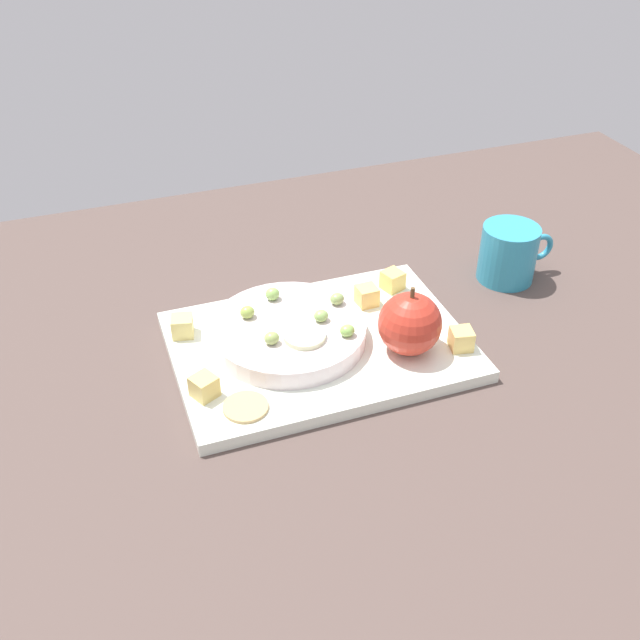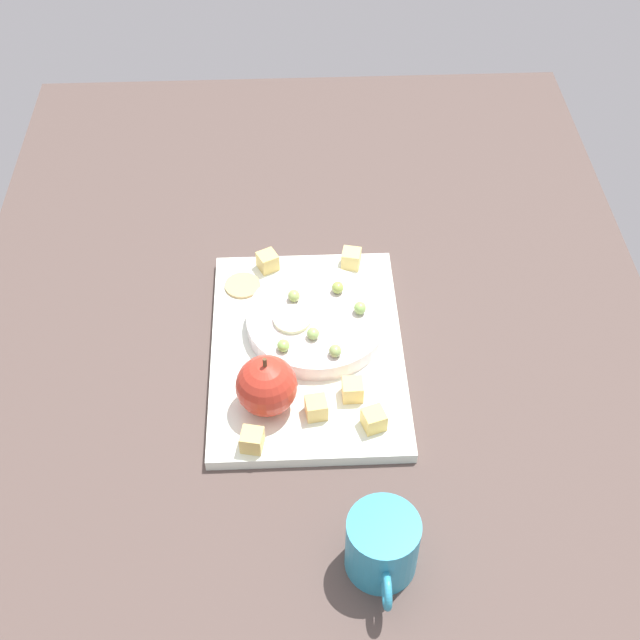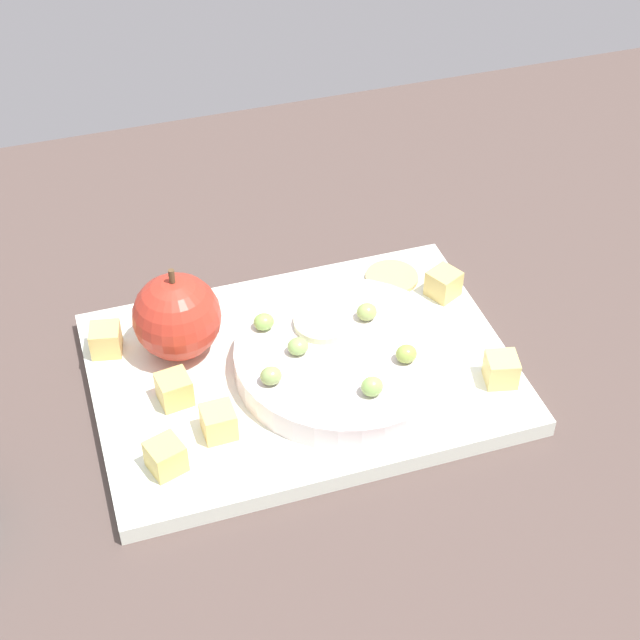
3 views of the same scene
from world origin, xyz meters
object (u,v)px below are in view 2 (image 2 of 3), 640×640
Objects in this scene: grape_2 at (283,346)px; cup at (382,546)px; grape_1 at (311,334)px; cheese_cube_1 at (374,419)px; apple_whole at (267,386)px; grape_4 at (338,288)px; cracker_0 at (243,285)px; apple_slice_0 at (292,319)px; grape_5 at (294,296)px; cheese_cube_0 at (353,390)px; cheese_cube_3 at (318,408)px; cheese_cube_2 at (268,261)px; serving_dish at (317,321)px; cheese_cube_4 at (252,440)px; cheese_cube_5 at (351,258)px; grape_0 at (360,308)px; grape_3 at (335,351)px; platter at (307,351)px.

grape_2 is 0.16× the size of cup.
cheese_cube_1 is at bearing -150.42° from grape_1.
apple_whole reaches higher than grape_4.
apple_slice_0 is at bearing -143.05° from cracker_0.
grape_5 is 36.98cm from cup.
grape_4 reaches higher than cheese_cube_0.
cheese_cube_2 is at bearing 12.98° from cheese_cube_3.
grape_4 reaches higher than serving_dish.
grape_4 is (-3.84, -12.85, 2.87)cm from cracker_0.
grape_1 is (14.67, -7.30, 1.77)cm from cheese_cube_4.
cheese_cube_5 is at bearing -12.56° from cheese_cube_3.
grape_0 reaches higher than cheese_cube_0.
cheese_cube_1 is 16.57cm from grape_0.
cheese_cube_2 is 0.51× the size of apple_slice_0.
platter is at bearing 44.25° from grape_3.
cheese_cube_2 reaches higher than serving_dish.
cheese_cube_4 is (-4.33, 7.75, 0.00)cm from cheese_cube_3.
cheese_cube_3 and cheese_cube_5 have the same top height.
cracker_0 is (7.97, 9.92, -0.96)cm from serving_dish.
grape_4 reaches higher than grape_2.
grape_5 is (17.09, 2.43, 1.81)cm from cheese_cube_3.
cracker_0 is 2.80× the size of grape_1.
cheese_cube_3 reaches higher than cracker_0.
cheese_cube_4 is at bearing 166.04° from grape_5.
grape_0 is 1.00× the size of grape_4.
cheese_cube_4 is 13.51cm from grape_2.
cup reaches higher than grape_5.
apple_slice_0 is at bearing 129.51° from grape_4.
serving_dish is 12.76cm from cracker_0.
grape_2 is (-13.69, -5.52, 2.82)cm from cracker_0.
platter is at bearing 117.16° from grape_0.
apple_whole is 13.29cm from cheese_cube_1.
apple_whole is 6.69cm from cheese_cube_4.
grape_3 reaches higher than cheese_cube_5.
grape_4 is at bearing -77.83° from grape_5.
grape_2 reaches higher than cheese_cube_0.
cheese_cube_0 is at bearing -147.41° from platter.
grape_3 is at bearing 7.49° from cup.
grape_5 is 0.16× the size of cup.
cheese_cube_4 is 1.44× the size of grape_1.
cheese_cube_3 is 0.51× the size of cracker_0.
grape_1 is at bearing -160.42° from cheese_cube_2.
apple_whole is 2.96× the size of cheese_cube_4.
cheese_cube_2 is 30.17cm from cheese_cube_4.
grape_1 is at bearing 166.44° from serving_dish.
cracker_0 is at bearing 23.03° from cheese_cube_3.
cheese_cube_2 and cheese_cube_3 have the same top height.
cheese_cube_5 is at bearing -24.05° from platter.
grape_0 is (0.23, -5.60, 1.96)cm from serving_dish.
platter is 19.80× the size of grape_5.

